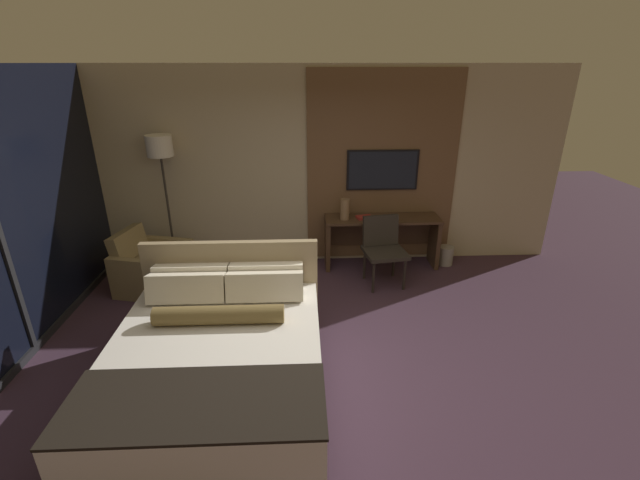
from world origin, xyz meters
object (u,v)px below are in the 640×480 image
book (364,217)px  tv (382,170)px  vase_tall (345,209)px  floor_lamp (161,158)px  desk_chair (383,244)px  armchair_by_window (153,269)px  waste_bin (446,255)px  desk (381,233)px  bed (219,361)px

book → tv: bearing=41.2°
tv → vase_tall: 0.78m
book → floor_lamp: bearing=178.9°
floor_lamp → book: (2.75, -0.05, -0.86)m
floor_lamp → vase_tall: bearing=-1.8°
tv → desk_chair: (-0.07, -0.70, -0.84)m
tv → vase_tall: bearing=-155.0°
floor_lamp → book: floor_lamp is taller
tv → vase_tall: (-0.55, -0.26, -0.49)m
armchair_by_window → waste_bin: (4.13, 0.52, -0.13)m
book → waste_bin: size_ratio=0.89×
tv → desk: bearing=-90.0°
armchair_by_window → waste_bin: size_ratio=3.51×
desk_chair → book: desk_chair is taller
desk_chair → book: bearing=103.5°
armchair_by_window → floor_lamp: 1.48m
desk_chair → bed: bearing=-139.7°
desk_chair → waste_bin: bearing=15.7°
desk → book: bearing=-169.8°
vase_tall → floor_lamp: bearing=178.2°
bed → floor_lamp: bearing=112.7°
bed → desk_chair: bearing=49.0°
floor_lamp → tv: bearing=3.4°
floor_lamp → book: bearing=-1.1°
armchair_by_window → book: bearing=-67.1°
vase_tall → bed: bearing=-118.0°
desk → vase_tall: (-0.55, -0.07, 0.40)m
floor_lamp → waste_bin: size_ratio=6.90×
desk → waste_bin: desk is taller
desk → tv: tv is taller
book → waste_bin: book is taller
floor_lamp → book: 2.89m
armchair_by_window → book: (2.89, 0.52, 0.50)m
desk → book: size_ratio=6.56×
waste_bin → desk: bearing=177.6°
desk_chair → floor_lamp: floor_lamp is taller
waste_bin → book: bearing=-179.7°
bed → waste_bin: size_ratio=7.73×
desk_chair → vase_tall: bearing=128.2°
tv → book: tv is taller
vase_tall → waste_bin: 1.71m
armchair_by_window → floor_lamp: floor_lamp is taller
armchair_by_window → vase_tall: vase_tall is taller
tv → desk_chair: 1.10m
desk_chair → book: size_ratio=3.65×
tv → floor_lamp: floor_lamp is taller
desk_chair → armchair_by_window: (-3.08, -0.05, -0.28)m
bed → desk_chair: size_ratio=2.37×
tv → waste_bin: size_ratio=3.64×
desk_chair → waste_bin: desk_chair is taller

